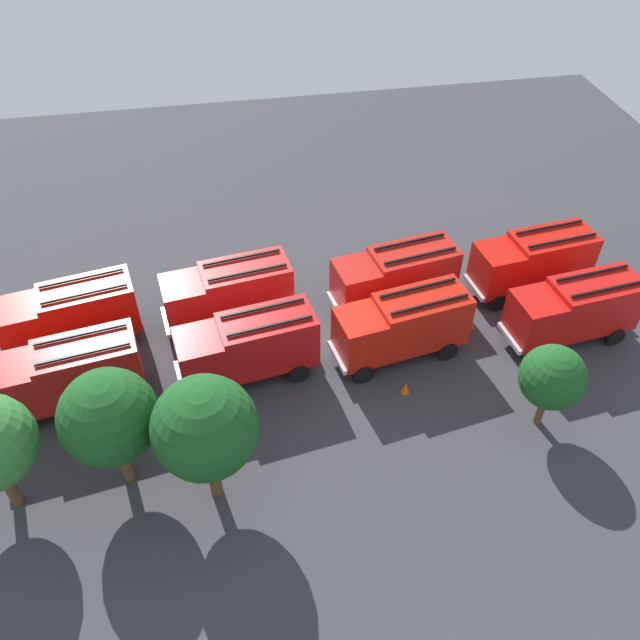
{
  "coord_description": "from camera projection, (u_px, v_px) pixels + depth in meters",
  "views": [
    {
      "loc": [
        4.63,
        25.49,
        25.41
      ],
      "look_at": [
        0.0,
        0.0,
        1.4
      ],
      "focal_mm": 36.43,
      "sensor_mm": 36.0,
      "label": 1
    }
  ],
  "objects": [
    {
      "name": "ground_plane",
      "position": [
        320.0,
        338.0,
        36.27
      ],
      "size": [
        63.35,
        63.35,
        0.0
      ],
      "primitive_type": "plane",
      "color": "#38383D"
    },
    {
      "name": "fire_truck_0",
      "position": [
        533.0,
        260.0,
        38.0
      ],
      "size": [
        7.44,
        3.45,
        3.88
      ],
      "rotation": [
        0.0,
        0.0,
        0.12
      ],
      "color": "red",
      "rests_on": "ground"
    },
    {
      "name": "fire_truck_1",
      "position": [
        395.0,
        276.0,
        36.93
      ],
      "size": [
        7.5,
        3.68,
        3.88
      ],
      "rotation": [
        0.0,
        0.0,
        0.16
      ],
      "color": "red",
      "rests_on": "ground"
    },
    {
      "name": "fire_truck_2",
      "position": [
        228.0,
        292.0,
        35.87
      ],
      "size": [
        7.48,
        3.58,
        3.88
      ],
      "rotation": [
        0.0,
        0.0,
        0.14
      ],
      "color": "red",
      "rests_on": "ground"
    },
    {
      "name": "fire_truck_3",
      "position": [
        70.0,
        314.0,
        34.54
      ],
      "size": [
        7.53,
        3.81,
        3.88
      ],
      "rotation": [
        0.0,
        0.0,
        0.19
      ],
      "color": "red",
      "rests_on": "ground"
    },
    {
      "name": "fire_truck_4",
      "position": [
        574.0,
        309.0,
        34.88
      ],
      "size": [
        7.43,
        3.42,
        3.88
      ],
      "rotation": [
        0.0,
        0.0,
        0.12
      ],
      "color": "red",
      "rests_on": "ground"
    },
    {
      "name": "fire_truck_5",
      "position": [
        402.0,
        324.0,
        33.96
      ],
      "size": [
        7.5,
        3.71,
        3.88
      ],
      "rotation": [
        0.0,
        0.0,
        0.17
      ],
      "color": "red",
      "rests_on": "ground"
    },
    {
      "name": "fire_truck_6",
      "position": [
        248.0,
        346.0,
        32.81
      ],
      "size": [
        7.48,
        3.61,
        3.88
      ],
      "rotation": [
        0.0,
        0.0,
        0.15
      ],
      "color": "red",
      "rests_on": "ground"
    },
    {
      "name": "fire_truck_7",
      "position": [
        68.0,
        373.0,
        31.41
      ],
      "size": [
        7.5,
        3.67,
        3.88
      ],
      "rotation": [
        0.0,
        0.0,
        0.16
      ],
      "color": "red",
      "rests_on": "ground"
    },
    {
      "name": "firefighter_1",
      "position": [
        225.0,
        339.0,
        34.89
      ],
      "size": [
        0.48,
        0.37,
        1.66
      ],
      "rotation": [
        0.0,
        0.0,
        4.35
      ],
      "color": "black",
      "rests_on": "ground"
    },
    {
      "name": "firefighter_2",
      "position": [
        393.0,
        316.0,
        36.14
      ],
      "size": [
        0.48,
        0.45,
        1.8
      ],
      "rotation": [
        0.0,
        0.0,
        2.27
      ],
      "color": "black",
      "rests_on": "ground"
    },
    {
      "name": "tree_0",
      "position": [
        552.0,
        378.0,
        29.79
      ],
      "size": [
        3.08,
        3.08,
        4.78
      ],
      "color": "brown",
      "rests_on": "ground"
    },
    {
      "name": "tree_1",
      "position": [
        205.0,
        428.0,
        25.99
      ],
      "size": [
        4.37,
        4.37,
        6.78
      ],
      "color": "brown",
      "rests_on": "ground"
    },
    {
      "name": "tree_2",
      "position": [
        109.0,
        417.0,
        26.68
      ],
      "size": [
        4.15,
        4.15,
        6.43
      ],
      "color": "brown",
      "rests_on": "ground"
    },
    {
      "name": "traffic_cone_0",
      "position": [
        471.0,
        323.0,
        36.71
      ],
      "size": [
        0.44,
        0.44,
        0.63
      ],
      "primitive_type": "cone",
      "color": "#F2600C",
      "rests_on": "ground"
    },
    {
      "name": "traffic_cone_1",
      "position": [
        405.0,
        387.0,
        33.16
      ],
      "size": [
        0.46,
        0.46,
        0.66
      ],
      "primitive_type": "cone",
      "color": "#F2600C",
      "rests_on": "ground"
    }
  ]
}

